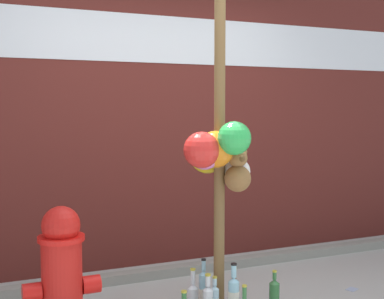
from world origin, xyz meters
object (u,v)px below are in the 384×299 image
(memorial_post, at_px, (218,124))
(bottle_8, at_px, (204,292))
(bottle_1, at_px, (234,298))
(bottle_5, at_px, (234,297))
(bottle_3, at_px, (193,299))
(bottle_4, at_px, (217,288))
(bottle_2, at_px, (274,295))
(fire_hydrant, at_px, (62,276))

(memorial_post, bearing_deg, bottle_8, 99.42)
(bottle_1, height_order, bottle_5, bottle_1)
(bottle_3, xyz_separation_m, bottle_4, (0.25, 0.13, -0.00))
(memorial_post, distance_m, bottle_1, 1.17)
(bottle_3, relative_size, bottle_4, 1.04)
(memorial_post, bearing_deg, bottle_3, 138.65)
(bottle_2, height_order, bottle_8, bottle_8)
(fire_hydrant, distance_m, bottle_5, 1.23)
(bottle_1, bearing_deg, bottle_5, 60.74)
(bottle_4, bearing_deg, bottle_5, -75.50)
(bottle_5, distance_m, bottle_8, 0.22)
(bottle_2, distance_m, bottle_5, 0.29)
(fire_hydrant, distance_m, bottle_4, 1.20)
(bottle_2, relative_size, bottle_8, 0.77)
(fire_hydrant, bearing_deg, bottle_4, 9.88)
(fire_hydrant, xyz_separation_m, bottle_2, (1.46, -0.07, -0.31))
(memorial_post, distance_m, fire_hydrant, 1.36)
(bottle_5, bearing_deg, bottle_2, -19.71)
(bottle_5, relative_size, bottle_8, 0.85)
(fire_hydrant, xyz_separation_m, bottle_4, (1.14, 0.20, -0.30))
(fire_hydrant, height_order, bottle_8, fire_hydrant)
(bottle_3, height_order, bottle_8, bottle_8)
(memorial_post, height_order, bottle_4, memorial_post)
(bottle_4, bearing_deg, fire_hydrant, -170.12)
(memorial_post, distance_m, bottle_2, 1.28)
(fire_hydrant, distance_m, bottle_8, 1.04)
(bottle_1, relative_size, bottle_5, 1.24)
(memorial_post, xyz_separation_m, bottle_3, (-0.13, 0.11, -1.20))
(fire_hydrant, relative_size, bottle_8, 2.19)
(memorial_post, xyz_separation_m, bottle_5, (0.17, 0.07, -1.22))
(memorial_post, relative_size, bottle_2, 8.89)
(bottle_2, relative_size, bottle_3, 0.87)
(bottle_3, distance_m, bottle_8, 0.12)
(bottle_2, height_order, bottle_4, bottle_4)
(bottle_4, relative_size, bottle_8, 0.86)
(bottle_2, distance_m, bottle_3, 0.58)
(bottle_4, xyz_separation_m, bottle_8, (-0.15, -0.09, 0.03))
(bottle_2, bearing_deg, bottle_4, 139.29)
(bottle_5, bearing_deg, bottle_4, 104.50)
(bottle_4, height_order, bottle_5, bottle_4)
(bottle_3, relative_size, bottle_5, 1.05)
(bottle_3, xyz_separation_m, bottle_8, (0.10, 0.05, 0.02))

